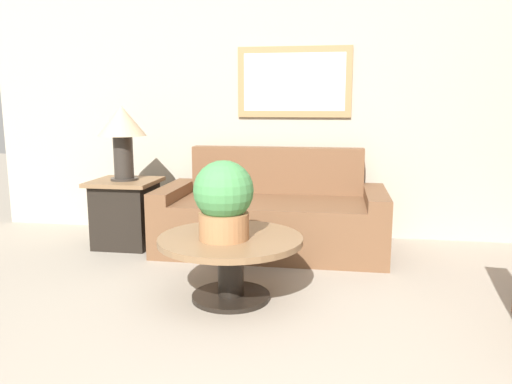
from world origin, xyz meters
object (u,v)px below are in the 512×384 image
Objects in this scene: side_table at (126,212)px; couch_main at (272,218)px; coffee_table at (231,254)px; table_lamp at (122,129)px; potted_plant_on_table at (224,199)px.

couch_main is at bearing 3.90° from side_table.
coffee_table is at bearing -42.16° from side_table.
side_table is 0.75m from table_lamp.
potted_plant_on_table is (1.17, -1.14, 0.37)m from side_table.
table_lamp is at bearing 135.69° from potted_plant_on_table.
couch_main is 1.32m from side_table.
table_lamp is (0.00, -0.00, 0.75)m from side_table.
table_lamp is 1.31× the size of potted_plant_on_table.
coffee_table is at bearing -42.16° from table_lamp.
couch_main is 1.53m from table_lamp.
coffee_table is 0.38m from potted_plant_on_table.
table_lamp is (-1.20, 1.09, 0.75)m from coffee_table.
couch_main reaches higher than side_table.
table_lamp is at bearing 137.84° from coffee_table.
potted_plant_on_table is (-0.15, -1.23, 0.40)m from couch_main.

